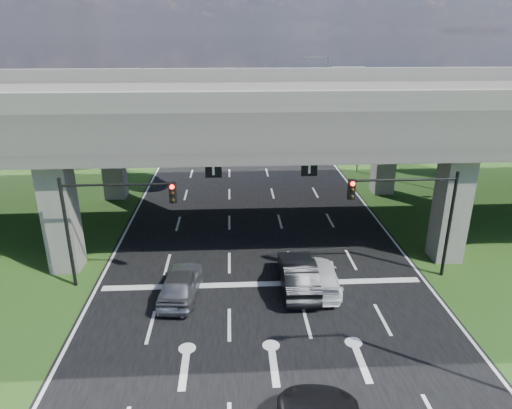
{
  "coord_description": "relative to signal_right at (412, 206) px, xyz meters",
  "views": [
    {
      "loc": [
        -1.53,
        -17.73,
        12.71
      ],
      "look_at": [
        -0.16,
        7.35,
        3.13
      ],
      "focal_mm": 32.0,
      "sensor_mm": 36.0,
      "label": 1
    }
  ],
  "objects": [
    {
      "name": "car_white",
      "position": [
        -4.87,
        -0.94,
        -3.49
      ],
      "size": [
        2.09,
        4.68,
        1.33
      ],
      "primitive_type": "imported",
      "rotation": [
        0.0,
        0.0,
        3.09
      ],
      "color": "silver",
      "rests_on": "road"
    },
    {
      "name": "tree_right_far",
      "position": [
        4.22,
        40.06,
        0.63
      ],
      "size": [
        4.5,
        4.5,
        7.8
      ],
      "color": "black",
      "rests_on": "ground"
    },
    {
      "name": "streetlight_beyond",
      "position": [
        2.27,
        36.06,
        1.66
      ],
      "size": [
        3.38,
        0.25,
        10.0
      ],
      "color": "gray",
      "rests_on": "ground"
    },
    {
      "name": "streetlight_far",
      "position": [
        2.27,
        20.06,
        1.66
      ],
      "size": [
        3.38,
        0.25,
        10.0
      ],
      "color": "gray",
      "rests_on": "ground"
    },
    {
      "name": "tree_right_mid",
      "position": [
        8.22,
        32.06,
        -0.01
      ],
      "size": [
        3.91,
        3.9,
        6.76
      ],
      "color": "black",
      "rests_on": "ground"
    },
    {
      "name": "warehouse",
      "position": [
        -33.82,
        31.06,
        -2.19
      ],
      "size": [
        20.0,
        10.0,
        4.0
      ],
      "primitive_type": "cube",
      "color": "#9E9E99",
      "rests_on": "ground"
    },
    {
      "name": "tree_left_mid",
      "position": [
        -24.78,
        30.06,
        -0.01
      ],
      "size": [
        3.91,
        3.9,
        6.76
      ],
      "color": "black",
      "rests_on": "ground"
    },
    {
      "name": "signal_right",
      "position": [
        0.0,
        0.0,
        0.0
      ],
      "size": [
        5.76,
        0.54,
        6.0
      ],
      "color": "black",
      "rests_on": "ground"
    },
    {
      "name": "tree_right_near",
      "position": [
        5.22,
        24.06,
        0.31
      ],
      "size": [
        4.2,
        4.2,
        7.28
      ],
      "color": "black",
      "rests_on": "ground"
    },
    {
      "name": "tree_left_far",
      "position": [
        -20.78,
        38.06,
        0.95
      ],
      "size": [
        4.8,
        4.8,
        8.32
      ],
      "color": "black",
      "rests_on": "ground"
    },
    {
      "name": "signal_left",
      "position": [
        -15.65,
        0.0,
        0.0
      ],
      "size": [
        5.76,
        0.54,
        6.0
      ],
      "color": "black",
      "rests_on": "ground"
    },
    {
      "name": "car_dark",
      "position": [
        -6.02,
        -0.94,
        -3.33
      ],
      "size": [
        1.83,
        5.06,
        1.66
      ],
      "primitive_type": "imported",
      "rotation": [
        0.0,
        0.0,
        3.13
      ],
      "color": "black",
      "rests_on": "road"
    },
    {
      "name": "overpass",
      "position": [
        -7.82,
        8.06,
        3.73
      ],
      "size": [
        80.0,
        15.0,
        10.0
      ],
      "color": "#373432",
      "rests_on": "ground"
    },
    {
      "name": "ground",
      "position": [
        -7.82,
        -3.94,
        -4.19
      ],
      "size": [
        160.0,
        160.0,
        0.0
      ],
      "primitive_type": "plane",
      "color": "#254215",
      "rests_on": "ground"
    },
    {
      "name": "car_silver",
      "position": [
        -12.05,
        -1.4,
        -3.39
      ],
      "size": [
        2.24,
        4.67,
        1.54
      ],
      "primitive_type": "imported",
      "rotation": [
        0.0,
        0.0,
        3.05
      ],
      "color": "gray",
      "rests_on": "road"
    },
    {
      "name": "tree_left_near",
      "position": [
        -21.78,
        22.06,
        0.63
      ],
      "size": [
        4.5,
        4.5,
        7.8
      ],
      "color": "black",
      "rests_on": "ground"
    },
    {
      "name": "road",
      "position": [
        -7.82,
        6.06,
        -4.17
      ],
      "size": [
        18.0,
        120.0,
        0.03
      ],
      "primitive_type": "cube",
      "color": "black",
      "rests_on": "ground"
    }
  ]
}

